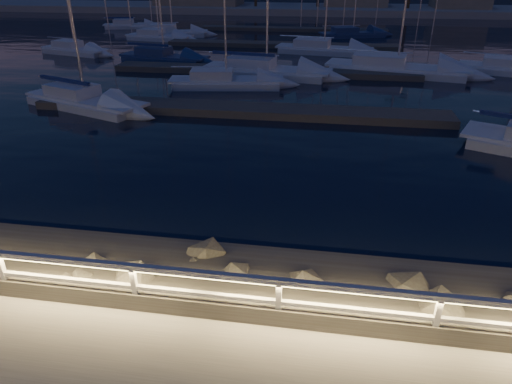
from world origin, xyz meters
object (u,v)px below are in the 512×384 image
sailboat_c (263,69)px  sailboat_f (223,81)px  sailboat_m (129,25)px  sailboat_b (83,99)px  sailboat_e (74,49)px  sailboat_h (393,67)px  sailboat_i (170,32)px  guard_rail (84,271)px  sailboat_k (351,33)px  sailboat_j (162,57)px  sailboat_g (321,48)px  sailboat_n (158,36)px

sailboat_c → sailboat_f: size_ratio=1.23×
sailboat_c → sailboat_m: (-20.22, 24.04, -0.05)m
sailboat_b → sailboat_e: size_ratio=1.15×
sailboat_c → sailboat_h: bearing=22.0°
sailboat_b → sailboat_i: bearing=119.7°
guard_rail → sailboat_k: bearing=81.6°
sailboat_j → sailboat_g: bearing=36.3°
sailboat_c → sailboat_f: bearing=-111.0°
guard_rail → sailboat_i: sailboat_i is taller
sailboat_f → sailboat_g: (5.82, 13.55, 0.02)m
sailboat_e → sailboat_h: bearing=7.5°
sailboat_b → sailboat_f: sailboat_b is taller
sailboat_h → guard_rail: bearing=-97.2°
sailboat_f → sailboat_e: bearing=139.2°
sailboat_i → sailboat_j: sailboat_i is taller
sailboat_e → sailboat_k: (24.43, 14.49, -0.01)m
sailboat_j → sailboat_k: bearing=58.1°
sailboat_c → sailboat_e: bearing=169.2°
sailboat_j → sailboat_k: 22.87m
sailboat_i → sailboat_c: bearing=-66.8°
sailboat_b → sailboat_g: size_ratio=0.90×
sailboat_h → sailboat_n: bearing=161.3°
sailboat_f → sailboat_j: size_ratio=1.00×
sailboat_b → sailboat_k: size_ratio=1.04×
sailboat_f → sailboat_m: (-18.16, 27.68, -0.01)m
sailboat_h → sailboat_n: (-22.47, 12.99, -0.06)m
sailboat_c → sailboat_e: 18.84m
sailboat_b → sailboat_j: 13.25m
sailboat_e → sailboat_g: sailboat_g is taller
sailboat_m → sailboat_i: bearing=-54.0°
guard_rail → sailboat_j: sailboat_j is taller
sailboat_f → sailboat_j: bearing=123.3°
sailboat_c → sailboat_e: (-17.78, 6.21, -0.04)m
sailboat_g → sailboat_j: (-12.60, -6.03, -0.02)m
sailboat_k → sailboat_m: bearing=152.6°
sailboat_j → sailboat_m: (-11.39, 20.16, -0.01)m
sailboat_c → sailboat_j: bearing=164.8°
sailboat_c → sailboat_k: 21.75m
sailboat_h → sailboat_k: size_ratio=1.37×
sailboat_h → sailboat_f: bearing=-141.0°
sailboat_c → sailboat_i: size_ratio=1.17×
guard_rail → sailboat_m: (-20.11, 49.24, -0.96)m
sailboat_e → sailboat_f: 18.56m
sailboat_b → sailboat_i: sailboat_i is taller
sailboat_c → sailboat_b: bearing=-124.3°
sailboat_g → sailboat_i: bearing=163.1°
sailboat_f → sailboat_n: sailboat_f is taller
sailboat_c → sailboat_f: (-2.05, -3.64, -0.04)m
sailboat_i → sailboat_n: bearing=-111.3°
sailboat_e → sailboat_f: (15.73, -9.86, 0.01)m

